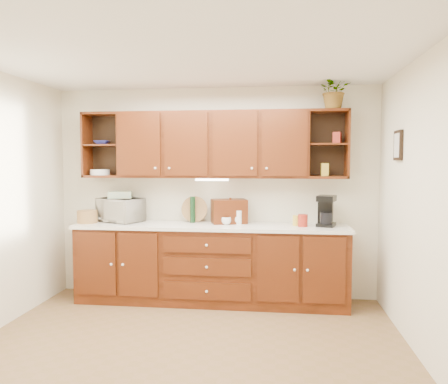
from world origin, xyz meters
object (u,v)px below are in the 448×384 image
(microwave, at_px, (120,210))
(bread_box, at_px, (229,211))
(potted_plant, at_px, (335,91))
(coffee_maker, at_px, (326,211))

(microwave, xyz_separation_m, bread_box, (1.36, 0.03, -0.00))
(bread_box, bearing_deg, potted_plant, -20.01)
(bread_box, relative_size, coffee_maker, 1.16)
(coffee_maker, bearing_deg, microwave, -164.35)
(microwave, xyz_separation_m, potted_plant, (2.58, -0.03, 1.41))
(microwave, bearing_deg, coffee_maker, 22.75)
(microwave, relative_size, potted_plant, 1.26)
(potted_plant, bearing_deg, microwave, 179.40)
(microwave, distance_m, bread_box, 1.36)
(bread_box, distance_m, coffee_maker, 1.15)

